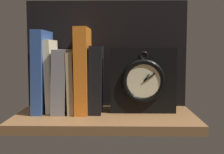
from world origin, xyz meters
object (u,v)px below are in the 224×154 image
(book_blue_modern, at_px, (42,71))
(book_tan_shortstories, at_px, (73,82))
(book_gray_chess, at_px, (63,81))
(book_orange_pandolfini, at_px, (83,70))
(book_black_skeptic, at_px, (96,79))
(framed_clock, at_px, (143,80))
(book_cream_twain, at_px, (52,76))

(book_blue_modern, height_order, book_tan_shortstories, book_blue_modern)
(book_blue_modern, bearing_deg, book_gray_chess, 0.00)
(book_orange_pandolfini, height_order, book_black_skeptic, book_orange_pandolfini)
(book_tan_shortstories, distance_m, book_orange_pandolfini, 0.05)
(book_black_skeptic, relative_size, framed_clock, 1.02)
(book_black_skeptic, bearing_deg, book_orange_pandolfini, 180.00)
(book_gray_chess, xyz_separation_m, book_black_skeptic, (0.10, 0.00, 0.01))
(framed_clock, bearing_deg, book_blue_modern, 177.55)
(book_gray_chess, bearing_deg, book_cream_twain, 180.00)
(book_tan_shortstories, bearing_deg, book_blue_modern, 180.00)
(book_cream_twain, distance_m, framed_clock, 0.28)
(book_blue_modern, distance_m, framed_clock, 0.31)
(framed_clock, bearing_deg, book_cream_twain, 177.30)
(book_tan_shortstories, distance_m, framed_clock, 0.21)
(book_gray_chess, relative_size, book_black_skeptic, 0.94)
(book_gray_chess, height_order, framed_clock, framed_clock)
(book_blue_modern, bearing_deg, book_orange_pandolfini, 0.00)
(book_tan_shortstories, xyz_separation_m, book_black_skeptic, (0.07, 0.00, 0.01))
(book_black_skeptic, bearing_deg, book_gray_chess, 180.00)
(book_cream_twain, height_order, framed_clock, book_cream_twain)
(book_tan_shortstories, height_order, book_black_skeptic, book_black_skeptic)
(book_cream_twain, relative_size, book_orange_pandolfini, 0.86)
(book_cream_twain, xyz_separation_m, book_orange_pandolfini, (0.10, 0.00, 0.02))
(book_orange_pandolfini, xyz_separation_m, book_black_skeptic, (0.04, 0.00, -0.03))
(book_gray_chess, relative_size, framed_clock, 0.97)
(book_cream_twain, bearing_deg, book_black_skeptic, 0.00)
(book_black_skeptic, bearing_deg, book_cream_twain, 180.00)
(book_gray_chess, distance_m, framed_clock, 0.25)
(book_blue_modern, distance_m, book_gray_chess, 0.07)
(book_gray_chess, relative_size, book_tan_shortstories, 1.04)
(book_gray_chess, bearing_deg, framed_clock, -3.07)
(book_orange_pandolfini, bearing_deg, book_gray_chess, 180.00)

